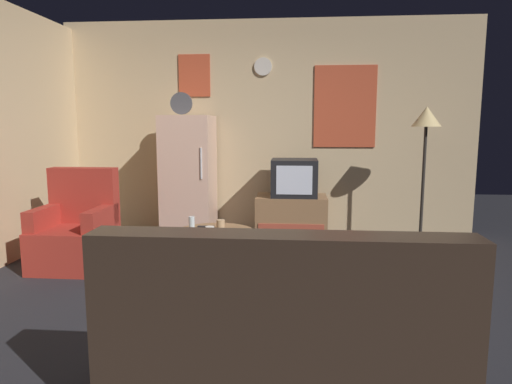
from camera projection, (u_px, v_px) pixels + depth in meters
The scene contains 13 objects.
ground_plane at pixel (247, 303), 3.57m from camera, with size 12.00×12.00×0.00m, color #232328.
wall_with_art at pixel (267, 128), 5.79m from camera, with size 5.20×0.12×2.68m.
fridge at pixel (189, 177), 5.55m from camera, with size 0.60×0.62×1.77m.
tv_stand at pixel (291, 218), 5.48m from camera, with size 0.84×0.53×0.55m.
crt_tv at pixel (294, 178), 5.40m from camera, with size 0.54×0.51×0.44m.
standing_lamp at pixel (426, 128), 4.99m from camera, with size 0.32×0.32×1.59m.
coffee_table at pixel (215, 255), 4.11m from camera, with size 0.72×0.72×0.44m.
wine_glass at pixel (192, 225), 3.99m from camera, with size 0.05×0.05×0.15m, color silver.
mug_ceramic_white at pixel (210, 232), 3.86m from camera, with size 0.08×0.08×0.09m, color silver.
mug_ceramic_tan at pixel (221, 225), 4.14m from camera, with size 0.08×0.08×0.09m, color tan.
remote_control at pixel (206, 227), 4.18m from camera, with size 0.15×0.04×0.02m, color black.
armchair at pixel (77, 232), 4.47m from camera, with size 0.68×0.68×0.96m.
couch at pixel (282, 342), 2.27m from camera, with size 1.70×0.80×0.92m.
Camera 1 is at (0.36, -3.39, 1.39)m, focal length 31.82 mm.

